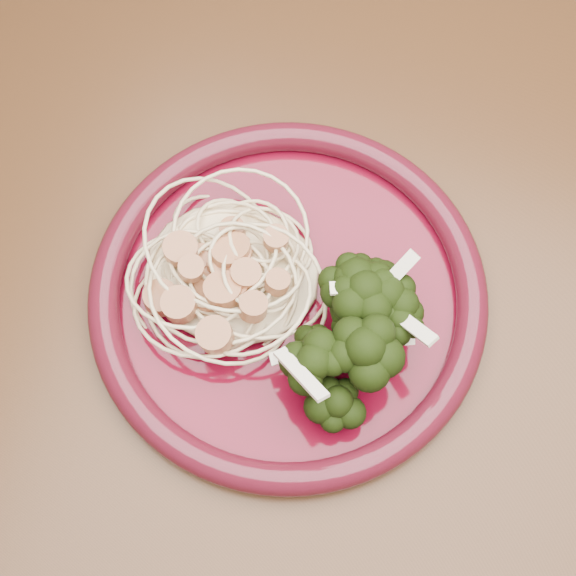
{
  "coord_description": "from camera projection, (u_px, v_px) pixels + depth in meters",
  "views": [
    {
      "loc": [
        0.08,
        -0.24,
        1.25
      ],
      "look_at": [
        0.01,
        -0.05,
        0.77
      ],
      "focal_mm": 50.0,
      "sensor_mm": 36.0,
      "label": 1
    }
  ],
  "objects": [
    {
      "name": "onion_garnish",
      "position": [
        365.0,
        292.0,
        0.47
      ],
      "size": [
        0.07,
        0.09,
        0.04
      ],
      "primitive_type": null,
      "rotation": [
        0.0,
        0.0,
        -0.07
      ],
      "color": "white",
      "rests_on": "broccoli_pile"
    },
    {
      "name": "spaghetti_pile",
      "position": [
        231.0,
        267.0,
        0.53
      ],
      "size": [
        0.12,
        0.11,
        0.03
      ],
      "primitive_type": "ellipsoid",
      "rotation": [
        0.0,
        0.0,
        -0.07
      ],
      "color": "beige",
      "rests_on": "dinner_plate"
    },
    {
      "name": "dinner_plate",
      "position": [
        288.0,
        294.0,
        0.53
      ],
      "size": [
        0.28,
        0.28,
        0.02
      ],
      "rotation": [
        0.0,
        0.0,
        -0.07
      ],
      "color": "#500515",
      "rests_on": "dining_table"
    },
    {
      "name": "broccoli_pile",
      "position": [
        361.0,
        310.0,
        0.5
      ],
      "size": [
        0.09,
        0.14,
        0.05
      ],
      "primitive_type": "ellipsoid",
      "rotation": [
        0.0,
        0.0,
        -0.07
      ],
      "color": "black",
      "rests_on": "dinner_plate"
    },
    {
      "name": "scallop_cluster",
      "position": [
        228.0,
        246.0,
        0.5
      ],
      "size": [
        0.12,
        0.12,
        0.04
      ],
      "primitive_type": null,
      "rotation": [
        0.0,
        0.0,
        -0.07
      ],
      "color": "#B7764A",
      "rests_on": "spaghetti_pile"
    },
    {
      "name": "dining_table",
      "position": [
        290.0,
        287.0,
        0.65
      ],
      "size": [
        1.2,
        0.8,
        0.75
      ],
      "color": "#472814",
      "rests_on": "ground"
    }
  ]
}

